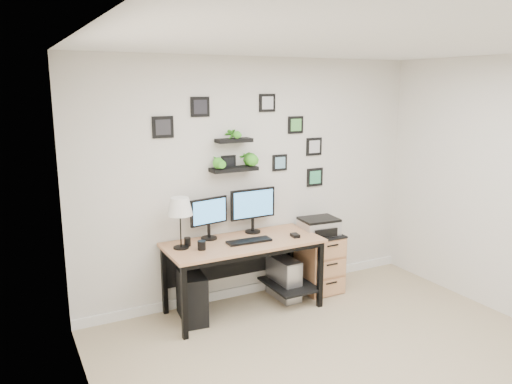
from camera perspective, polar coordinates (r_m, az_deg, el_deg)
room at (r=5.78m, az=0.00°, el=-10.85°), size 4.00×4.00×4.00m
desk at (r=5.18m, az=-1.27°, el=-6.78°), size 1.60×0.70×0.75m
monitor_left at (r=5.12m, az=-5.40°, el=-2.65°), size 0.42×0.19×0.44m
monitor_right at (r=5.31m, az=-0.35°, el=-1.69°), size 0.52×0.17×0.48m
keyboard at (r=5.06m, az=-0.79°, el=-5.63°), size 0.46×0.16×0.02m
mouse at (r=5.25m, az=4.48°, el=-4.96°), size 0.09×0.12×0.03m
table_lamp at (r=4.83m, az=-8.70°, el=-1.79°), size 0.25×0.25×0.51m
mug at (r=4.85m, az=-6.23°, el=-6.08°), size 0.08×0.08×0.09m
pen_cup at (r=4.99m, az=-7.84°, el=-5.64°), size 0.07×0.07×0.09m
pc_tower_black at (r=5.12m, az=-7.35°, el=-11.73°), size 0.27×0.51×0.49m
pc_tower_grey at (r=5.58m, az=3.21°, el=-9.78°), size 0.21×0.46×0.45m
file_cabinet at (r=5.79m, az=7.14°, el=-7.87°), size 0.43×0.53×0.67m
printer at (r=5.62m, az=7.20°, el=-3.90°), size 0.43×0.36×0.18m
wall_decor at (r=5.22m, az=-1.73°, el=5.02°), size 2.00×0.18×1.06m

